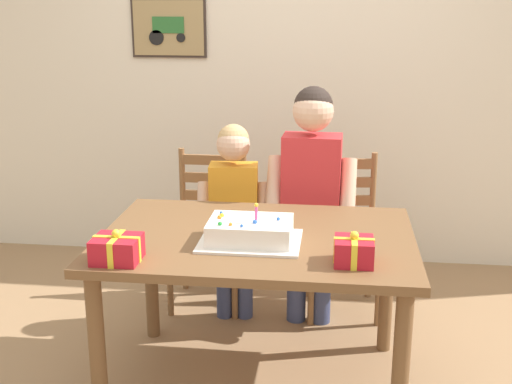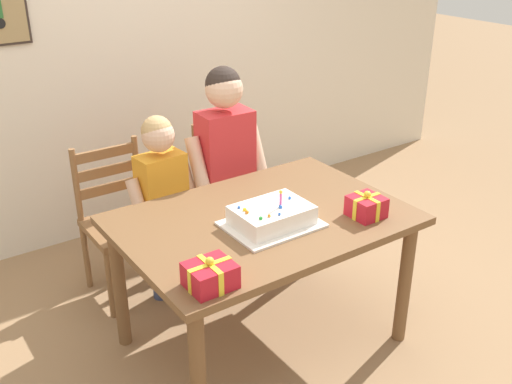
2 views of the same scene
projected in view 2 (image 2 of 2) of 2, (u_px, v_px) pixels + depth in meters
ground_plane at (262, 339)px, 3.31m from camera, size 20.00×20.00×0.00m
back_wall at (115, 48)px, 4.04m from camera, size 6.40×0.11×2.60m
dining_table at (263, 234)px, 3.02m from camera, size 1.41×0.99×0.76m
birthday_cake at (272, 217)px, 2.88m from camera, size 0.44×0.34×0.19m
gift_box_red_large at (366, 206)px, 2.97m from camera, size 0.16×0.16×0.14m
gift_box_beside_cake at (210, 275)px, 2.41m from camera, size 0.19×0.17×0.14m
chair_left at (121, 221)px, 3.57m from camera, size 0.42×0.42×0.92m
chair_right at (233, 189)px, 3.98m from camera, size 0.46×0.46×0.92m
child_older at (226, 155)px, 3.58m from camera, size 0.49×0.28×1.35m
child_younger at (162, 192)px, 3.41m from camera, size 0.42×0.25×1.14m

